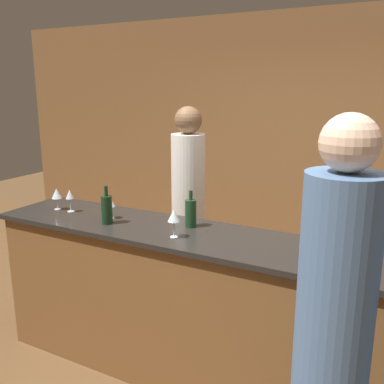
{
  "coord_description": "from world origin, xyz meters",
  "views": [
    {
      "loc": [
        1.04,
        -2.35,
        2.02
      ],
      "look_at": [
        -0.26,
        0.1,
        1.33
      ],
      "focal_mm": 40.0,
      "sensor_mm": 36.0,
      "label": 1
    }
  ],
  "objects_px": {
    "wine_bottle_1": "(107,209)",
    "wine_bottle_0": "(191,213)",
    "bartender": "(188,220)",
    "wine_bottle_2": "(318,243)",
    "guest_0": "(330,365)"
  },
  "relations": [
    {
      "from": "wine_bottle_1",
      "to": "guest_0",
      "type": "bearing_deg",
      "value": -21.38
    },
    {
      "from": "guest_0",
      "to": "wine_bottle_0",
      "type": "bearing_deg",
      "value": 142.1
    },
    {
      "from": "guest_0",
      "to": "wine_bottle_2",
      "type": "height_order",
      "value": "guest_0"
    },
    {
      "from": "wine_bottle_1",
      "to": "bartender",
      "type": "bearing_deg",
      "value": 78.21
    },
    {
      "from": "guest_0",
      "to": "wine_bottle_2",
      "type": "relative_size",
      "value": 6.43
    },
    {
      "from": "bartender",
      "to": "wine_bottle_2",
      "type": "distance_m",
      "value": 1.58
    },
    {
      "from": "wine_bottle_0",
      "to": "wine_bottle_2",
      "type": "bearing_deg",
      "value": -14.48
    },
    {
      "from": "bartender",
      "to": "wine_bottle_2",
      "type": "height_order",
      "value": "bartender"
    },
    {
      "from": "bartender",
      "to": "wine_bottle_2",
      "type": "bearing_deg",
      "value": 145.08
    },
    {
      "from": "bartender",
      "to": "wine_bottle_0",
      "type": "distance_m",
      "value": 0.81
    },
    {
      "from": "wine_bottle_0",
      "to": "guest_0",
      "type": "bearing_deg",
      "value": -37.9
    },
    {
      "from": "bartender",
      "to": "wine_bottle_0",
      "type": "relative_size",
      "value": 7.23
    },
    {
      "from": "wine_bottle_2",
      "to": "wine_bottle_0",
      "type": "bearing_deg",
      "value": 165.52
    },
    {
      "from": "wine_bottle_1",
      "to": "wine_bottle_0",
      "type": "bearing_deg",
      "value": 20.75
    },
    {
      "from": "guest_0",
      "to": "wine_bottle_0",
      "type": "xyz_separation_m",
      "value": [
        -1.1,
        0.86,
        0.27
      ]
    }
  ]
}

